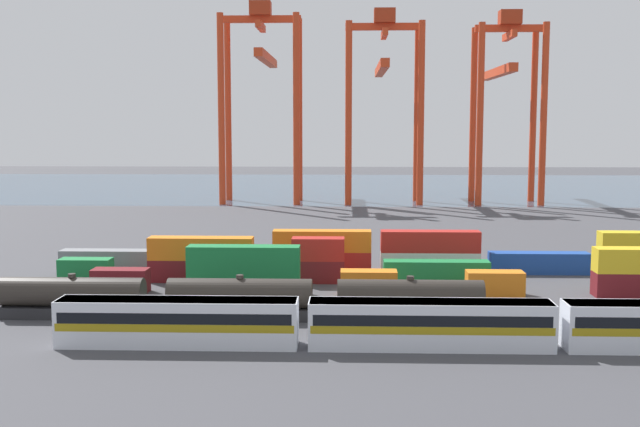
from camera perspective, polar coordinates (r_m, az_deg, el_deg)
ground_plane at (r=125.86m, az=3.41°, el=-1.75°), size 420.00×420.00×0.00m
harbour_water at (r=227.25m, az=2.79°, el=1.97°), size 400.00×110.00×0.01m
passenger_train at (r=64.36m, az=8.10°, el=-7.93°), size 61.28×3.14×3.90m
freight_tank_row at (r=73.50m, az=-5.90°, el=-6.22°), size 45.35×2.73×4.19m
shipping_container_0 at (r=87.25m, az=-14.45°, el=-4.80°), size 6.04×2.44×2.60m
shipping_container_1 at (r=84.45m, az=-5.61°, el=-5.00°), size 12.10×2.44×2.60m
shipping_container_2 at (r=83.97m, az=-5.63°, el=-3.26°), size 12.10×2.44×2.60m
shipping_container_3 at (r=83.75m, az=3.60°, el=-5.08°), size 6.04×2.44×2.60m
shipping_container_4 at (r=85.19m, az=12.72°, el=-5.03°), size 6.04×2.44×2.60m
shipping_container_5 at (r=88.69m, az=21.34°, el=-4.86°), size 6.04×2.44×2.60m
shipping_container_6 at (r=88.23m, az=21.41°, el=-3.21°), size 6.04×2.44×2.60m
shipping_container_9 at (r=94.93m, az=-16.83°, el=-3.96°), size 6.04×2.44×2.60m
shipping_container_10 at (r=91.46m, az=-8.71°, el=-4.15°), size 12.10×2.44×2.60m
shipping_container_11 at (r=91.01m, az=-8.74°, el=-2.54°), size 12.10×2.44×2.60m
shipping_container_12 at (r=89.94m, az=-0.13°, el=-4.25°), size 6.04×2.44×2.60m
shipping_container_13 at (r=89.49m, az=-0.13°, el=-2.62°), size 6.04×2.44×2.60m
shipping_container_14 at (r=90.47m, az=8.54°, el=-4.26°), size 12.10×2.44×2.60m
shipping_container_15 at (r=100.54m, az=-15.21°, el=-3.33°), size 12.10×2.44×2.60m
shipping_container_16 at (r=97.44m, az=-7.70°, el=-3.47°), size 12.10×2.44×2.60m
shipping_container_17 at (r=96.11m, az=0.15°, el=-3.55°), size 12.10×2.44×2.60m
shipping_container_18 at (r=95.68m, az=0.15°, el=-2.02°), size 12.10×2.44×2.60m
shipping_container_19 at (r=96.60m, az=8.08°, el=-3.56°), size 12.10×2.44×2.60m
shipping_container_20 at (r=96.18m, az=8.10°, el=-2.04°), size 12.10×2.44×2.60m
shipping_container_21 at (r=98.90m, az=15.78°, el=-3.51°), size 12.10×2.44×2.60m
gantry_crane_west at (r=184.69m, az=-4.26°, el=9.68°), size 18.60×36.62×46.11m
gantry_crane_central at (r=184.09m, az=4.67°, el=9.30°), size 17.80×38.12×44.32m
gantry_crane_east at (r=187.41m, az=13.47°, el=8.93°), size 15.69×37.29×43.81m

